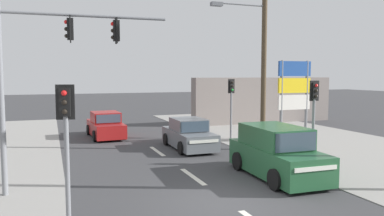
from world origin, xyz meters
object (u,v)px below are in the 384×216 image
object	(u,v)px
pedestal_signal_right_kerb	(314,108)
pedestal_signal_left_kerb	(66,132)
utility_pole_midground_right	(262,43)
sedan_crossing_left	(189,135)
sedan_oncoming_mid	(106,126)
pedestal_signal_far_median	(231,98)
suv_receding_far	(276,153)
traffic_signal_mast	(45,64)
shopping_plaza_sign	(294,89)

from	to	relation	value
pedestal_signal_right_kerb	pedestal_signal_left_kerb	xyz separation A→B (m)	(-9.89, -3.28, 0.00)
utility_pole_midground_right	sedan_crossing_left	xyz separation A→B (m)	(-3.28, 1.61, -4.65)
pedestal_signal_right_kerb	sedan_oncoming_mid	distance (m)	12.71
utility_pole_midground_right	sedan_oncoming_mid	xyz separation A→B (m)	(-6.82, 6.71, -4.65)
pedestal_signal_far_median	sedan_oncoming_mid	distance (m)	7.82
pedestal_signal_right_kerb	pedestal_signal_left_kerb	size ratio (longest dim) A/B	1.00
sedan_oncoming_mid	suv_receding_far	bearing A→B (deg)	-67.40
pedestal_signal_right_kerb	suv_receding_far	distance (m)	3.03
pedestal_signal_far_median	sedan_oncoming_mid	xyz separation A→B (m)	(-6.93, 3.20, -1.71)
pedestal_signal_right_kerb	utility_pole_midground_right	bearing A→B (deg)	95.04
traffic_signal_mast	pedestal_signal_left_kerb	distance (m)	3.81
utility_pole_midground_right	pedestal_signal_left_kerb	bearing A→B (deg)	-144.06
sedan_crossing_left	pedestal_signal_left_kerb	bearing A→B (deg)	-126.35
pedestal_signal_left_kerb	pedestal_signal_right_kerb	bearing A→B (deg)	18.33
shopping_plaza_sign	suv_receding_far	size ratio (longest dim) A/B	1.00
sedan_crossing_left	suv_receding_far	distance (m)	6.35
shopping_plaza_sign	pedestal_signal_left_kerb	bearing A→B (deg)	-146.32
shopping_plaza_sign	sedan_crossing_left	xyz separation A→B (m)	(-6.34, 0.13, -2.28)
pedestal_signal_right_kerb	sedan_crossing_left	world-z (taller)	pedestal_signal_right_kerb
pedestal_signal_right_kerb	shopping_plaza_sign	xyz separation A→B (m)	(2.74, 5.14, 0.57)
traffic_signal_mast	sedan_oncoming_mid	size ratio (longest dim) A/B	1.39
pedestal_signal_right_kerb	suv_receding_far	xyz separation A→B (m)	(-2.42, -0.97, -1.53)
traffic_signal_mast	utility_pole_midground_right	bearing A→B (deg)	19.61
utility_pole_midground_right	pedestal_signal_far_median	size ratio (longest dim) A/B	2.80
utility_pole_midground_right	suv_receding_far	size ratio (longest dim) A/B	2.17
traffic_signal_mast	shopping_plaza_sign	world-z (taller)	traffic_signal_mast
pedestal_signal_far_median	sedan_crossing_left	xyz separation A→B (m)	(-3.39, -1.90, -1.71)
traffic_signal_mast	sedan_crossing_left	world-z (taller)	traffic_signal_mast
utility_pole_midground_right	traffic_signal_mast	size ratio (longest dim) A/B	1.66
utility_pole_midground_right	traffic_signal_mast	bearing A→B (deg)	-160.39
shopping_plaza_sign	pedestal_signal_far_median	bearing A→B (deg)	145.52
shopping_plaza_sign	sedan_crossing_left	world-z (taller)	shopping_plaza_sign
sedan_oncoming_mid	suv_receding_far	size ratio (longest dim) A/B	0.94
shopping_plaza_sign	traffic_signal_mast	bearing A→B (deg)	-158.89
utility_pole_midground_right	traffic_signal_mast	xyz separation A→B (m)	(-10.02, -3.57, -1.21)
pedestal_signal_far_median	suv_receding_far	distance (m)	8.57
pedestal_signal_right_kerb	shopping_plaza_sign	bearing A→B (deg)	61.95
pedestal_signal_far_median	sedan_crossing_left	bearing A→B (deg)	-150.68
pedestal_signal_left_kerb	shopping_plaza_sign	xyz separation A→B (m)	(12.63, 8.42, 0.57)
utility_pole_midground_right	pedestal_signal_left_kerb	xyz separation A→B (m)	(-9.57, -6.94, -2.94)
sedan_oncoming_mid	suv_receding_far	distance (m)	12.28
sedan_crossing_left	suv_receding_far	world-z (taller)	suv_receding_far
pedestal_signal_right_kerb	suv_receding_far	bearing A→B (deg)	-158.22
sedan_oncoming_mid	shopping_plaza_sign	bearing A→B (deg)	-27.89
shopping_plaza_sign	suv_receding_far	world-z (taller)	shopping_plaza_sign
utility_pole_midground_right	pedestal_signal_right_kerb	distance (m)	4.70
shopping_plaza_sign	sedan_crossing_left	distance (m)	6.74
pedestal_signal_right_kerb	pedestal_signal_left_kerb	distance (m)	10.42
utility_pole_midground_right	sedan_oncoming_mid	bearing A→B (deg)	135.46
shopping_plaza_sign	sedan_crossing_left	size ratio (longest dim) A/B	1.08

